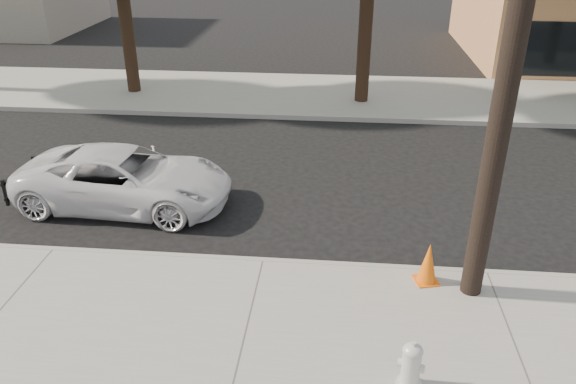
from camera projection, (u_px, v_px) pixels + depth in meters
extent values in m
plane|color=black|center=(276.00, 212.00, 12.21)|extent=(120.00, 120.00, 0.00)
cube|color=gray|center=(243.00, 345.00, 8.35)|extent=(90.00, 4.40, 0.15)
cube|color=gray|center=(303.00, 95.00, 19.74)|extent=(90.00, 5.00, 0.15)
cube|color=#9E9B93|center=(263.00, 263.00, 10.31)|extent=(90.00, 0.12, 0.16)
cylinder|color=black|center=(520.00, 13.00, 7.42)|extent=(0.34, 0.34, 9.00)
cylinder|color=black|center=(127.00, 29.00, 18.99)|extent=(0.44, 0.44, 4.25)
cylinder|color=black|center=(365.00, 28.00, 17.85)|extent=(0.44, 0.44, 4.75)
imported|color=white|center=(125.00, 179.00, 12.22)|extent=(4.74, 2.39, 1.29)
cylinder|color=silver|center=(409.00, 383.00, 7.54)|extent=(0.34, 0.34, 0.06)
cylinder|color=silver|center=(411.00, 369.00, 7.42)|extent=(0.25, 0.25, 0.58)
ellipsoid|color=silver|center=(413.00, 351.00, 7.28)|extent=(0.27, 0.27, 0.19)
cylinder|color=silver|center=(411.00, 366.00, 7.39)|extent=(0.38, 0.23, 0.12)
cylinder|color=silver|center=(411.00, 366.00, 7.39)|extent=(0.20, 0.23, 0.15)
cube|color=orange|center=(426.00, 280.00, 9.67)|extent=(0.47, 0.47, 0.02)
cone|color=orange|center=(428.00, 263.00, 9.51)|extent=(0.42, 0.42, 0.75)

